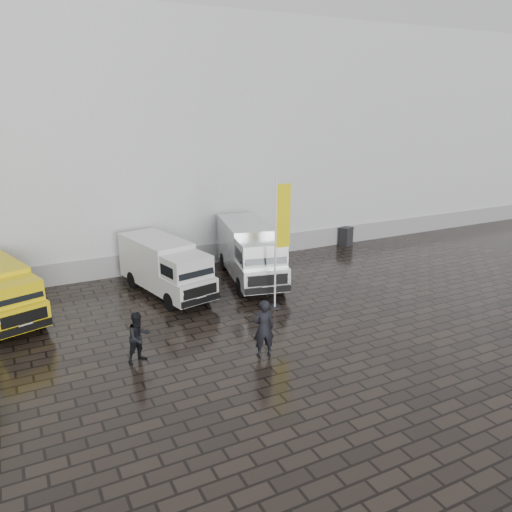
{
  "coord_description": "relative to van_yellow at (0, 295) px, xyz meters",
  "views": [
    {
      "loc": [
        -8.44,
        -14.85,
        7.75
      ],
      "look_at": [
        0.17,
        2.2,
        1.95
      ],
      "focal_mm": 35.0,
      "sensor_mm": 36.0,
      "label": 1
    }
  ],
  "objects": [
    {
      "name": "van_silver",
      "position": [
        10.26,
        0.07,
        0.2
      ],
      "size": [
        3.16,
        6.18,
        2.55
      ],
      "primitive_type": null,
      "rotation": [
        0.0,
        0.0,
        -0.21
      ],
      "color": "silver",
      "rests_on": "ground"
    },
    {
      "name": "van_yellow",
      "position": [
        0.0,
        0.0,
        0.0
      ],
      "size": [
        3.09,
        4.98,
        2.15
      ],
      "primitive_type": null,
      "rotation": [
        0.0,
        0.0,
        0.3
      ],
      "color": "yellow",
      "rests_on": "ground"
    },
    {
      "name": "flagpole",
      "position": [
        9.86,
        -3.34,
        1.8
      ],
      "size": [
        0.88,
        0.5,
        5.13
      ],
      "color": "black",
      "rests_on": "ground"
    },
    {
      "name": "exhibition_hall",
      "position": [
        11.13,
        11.37,
        4.92
      ],
      "size": [
        44.0,
        16.0,
        12.0
      ],
      "primitive_type": "cube",
      "color": "silver",
      "rests_on": "ground"
    },
    {
      "name": "hall_plinth",
      "position": [
        11.13,
        3.32,
        -0.58
      ],
      "size": [
        44.0,
        0.15,
        1.0
      ],
      "primitive_type": "cube",
      "color": "gray",
      "rests_on": "ground"
    },
    {
      "name": "van_white",
      "position": [
        6.29,
        0.07,
        0.07
      ],
      "size": [
        2.84,
        5.54,
        2.29
      ],
      "primitive_type": null,
      "rotation": [
        0.0,
        0.0,
        0.21
      ],
      "color": "silver",
      "rests_on": "ground"
    },
    {
      "name": "person_tent",
      "position": [
        3.8,
        -5.23,
        -0.26
      ],
      "size": [
        0.96,
        0.86,
        1.64
      ],
      "primitive_type": "imported",
      "rotation": [
        0.0,
        0.0,
        0.35
      ],
      "color": "black",
      "rests_on": "ground"
    },
    {
      "name": "ground",
      "position": [
        9.13,
        -4.63,
        -1.08
      ],
      "size": [
        120.0,
        120.0,
        0.0
      ],
      "primitive_type": "plane",
      "color": "black",
      "rests_on": "ground"
    },
    {
      "name": "person_front",
      "position": [
        7.43,
        -6.67,
        -0.12
      ],
      "size": [
        0.77,
        0.58,
        1.91
      ],
      "primitive_type": "imported",
      "rotation": [
        0.0,
        0.0,
        2.95
      ],
      "color": "black",
      "rests_on": "ground"
    },
    {
      "name": "wheelie_bin",
      "position": [
        17.78,
        2.92,
        -0.55
      ],
      "size": [
        0.8,
        0.8,
        1.06
      ],
      "primitive_type": "cube",
      "rotation": [
        0.0,
        0.0,
        0.3
      ],
      "color": "black",
      "rests_on": "ground"
    }
  ]
}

